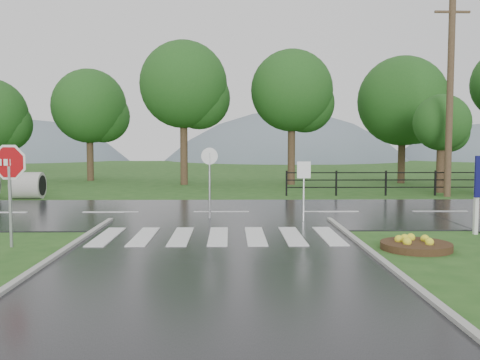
{
  "coord_description": "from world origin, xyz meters",
  "views": [
    {
      "loc": [
        0.32,
        -9.24,
        2.63
      ],
      "look_at": [
        0.6,
        6.0,
        1.5
      ],
      "focal_mm": 40.0,
      "sensor_mm": 36.0,
      "label": 1
    }
  ],
  "objects": [
    {
      "name": "reg_sign_small",
      "position": [
        2.67,
        7.69,
        1.41
      ],
      "size": [
        0.44,
        0.06,
        1.96
      ],
      "color": "#939399",
      "rests_on": "ground"
    },
    {
      "name": "fence_west",
      "position": [
        7.75,
        16.0,
        0.72
      ],
      "size": [
        9.58,
        0.08,
        1.2
      ],
      "color": "black",
      "rests_on": "ground"
    },
    {
      "name": "entrance_tree_left",
      "position": [
        10.97,
        17.5,
        3.49
      ],
      "size": [
        2.83,
        2.83,
        4.95
      ],
      "color": "#3D2B1C",
      "rests_on": "ground"
    },
    {
      "name": "main_road",
      "position": [
        0.0,
        10.0,
        0.0
      ],
      "size": [
        90.0,
        8.0,
        0.04
      ],
      "primitive_type": "cube",
      "color": "black",
      "rests_on": "ground"
    },
    {
      "name": "hills",
      "position": [
        3.49,
        65.0,
        -15.54
      ],
      "size": [
        102.0,
        48.0,
        48.0
      ],
      "color": "slate",
      "rests_on": "ground"
    },
    {
      "name": "treeline",
      "position": [
        1.0,
        24.0,
        0.0
      ],
      "size": [
        83.2,
        5.2,
        10.0
      ],
      "color": "#174515",
      "rests_on": "ground"
    },
    {
      "name": "ground",
      "position": [
        0.0,
        0.0,
        0.0
      ],
      "size": [
        120.0,
        120.0,
        0.0
      ],
      "primitive_type": "plane",
      "color": "#26511B",
      "rests_on": "ground"
    },
    {
      "name": "stop_sign",
      "position": [
        -5.09,
        3.91,
        1.88
      ],
      "size": [
        1.19,
        0.2,
        2.7
      ],
      "color": "#939399",
      "rests_on": "ground"
    },
    {
      "name": "utility_pole_east",
      "position": [
        10.51,
        15.5,
        4.68
      ],
      "size": [
        1.64,
        0.31,
        9.22
      ],
      "color": "#473523",
      "rests_on": "ground"
    },
    {
      "name": "crosswalk",
      "position": [
        0.0,
        5.0,
        0.06
      ],
      "size": [
        6.5,
        2.8,
        0.02
      ],
      "color": "silver",
      "rests_on": "ground"
    },
    {
      "name": "flower_bed",
      "position": [
        4.81,
        3.42,
        0.13
      ],
      "size": [
        1.69,
        1.69,
        0.34
      ],
      "color": "#332111",
      "rests_on": "ground"
    },
    {
      "name": "reg_sign_round",
      "position": [
        -0.36,
        8.42,
        1.5
      ],
      "size": [
        0.54,
        0.16,
        2.39
      ],
      "color": "#939399",
      "rests_on": "ground"
    }
  ]
}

